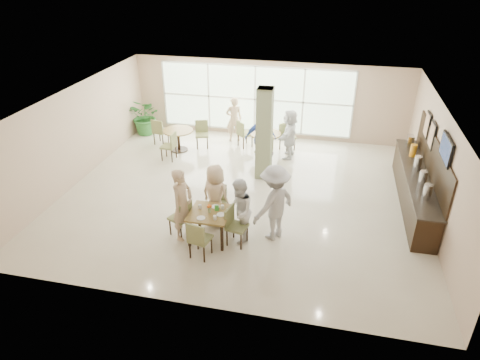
% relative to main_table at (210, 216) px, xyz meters
% --- Properties ---
extents(ground, '(10.00, 10.00, 0.00)m').
position_rel_main_table_xyz_m(ground, '(0.29, 2.29, -0.66)').
color(ground, beige).
rests_on(ground, ground).
extents(room_shell, '(10.00, 10.00, 10.00)m').
position_rel_main_table_xyz_m(room_shell, '(0.29, 2.29, 1.05)').
color(room_shell, white).
rests_on(room_shell, ground).
extents(window_bank, '(7.00, 0.04, 7.00)m').
position_rel_main_table_xyz_m(window_bank, '(-0.21, 6.75, 0.74)').
color(window_bank, silver).
rests_on(window_bank, ground).
extents(column, '(0.45, 0.45, 2.80)m').
position_rel_main_table_xyz_m(column, '(0.69, 3.49, 0.74)').
color(column, '#727853').
rests_on(column, ground).
extents(main_table, '(0.94, 0.94, 0.75)m').
position_rel_main_table_xyz_m(main_table, '(0.00, 0.00, 0.00)').
color(main_table, brown).
rests_on(main_table, ground).
extents(round_table_left, '(1.03, 1.03, 0.75)m').
position_rel_main_table_xyz_m(round_table_left, '(-2.52, 4.80, -0.10)').
color(round_table_left, brown).
rests_on(round_table_left, ground).
extents(round_table_right, '(1.06, 1.06, 0.75)m').
position_rel_main_table_xyz_m(round_table_right, '(0.46, 5.18, -0.09)').
color(round_table_right, brown).
rests_on(round_table_right, ground).
extents(chairs_main_table, '(2.01, 2.02, 0.95)m').
position_rel_main_table_xyz_m(chairs_main_table, '(-0.04, 0.03, -0.18)').
color(chairs_main_table, olive).
rests_on(chairs_main_table, ground).
extents(chairs_table_left, '(2.09, 1.72, 0.95)m').
position_rel_main_table_xyz_m(chairs_table_left, '(-2.57, 4.81, -0.18)').
color(chairs_table_left, olive).
rests_on(chairs_table_left, ground).
extents(chairs_table_right, '(2.14, 1.93, 0.95)m').
position_rel_main_table_xyz_m(chairs_table_right, '(0.46, 5.20, -0.18)').
color(chairs_table_right, olive).
rests_on(chairs_table_right, ground).
extents(tabletop_clutter, '(0.70, 0.75, 0.21)m').
position_rel_main_table_xyz_m(tabletop_clutter, '(0.06, 0.00, 0.16)').
color(tabletop_clutter, white).
rests_on(tabletop_clutter, main_table).
extents(buffet_counter, '(0.64, 4.70, 1.95)m').
position_rel_main_table_xyz_m(buffet_counter, '(4.99, 2.79, -0.10)').
color(buffet_counter, black).
rests_on(buffet_counter, ground).
extents(wall_tv, '(0.06, 1.00, 0.58)m').
position_rel_main_table_xyz_m(wall_tv, '(5.23, 1.69, 1.49)').
color(wall_tv, black).
rests_on(wall_tv, ground).
extents(framed_art_a, '(0.05, 0.55, 0.70)m').
position_rel_main_table_xyz_m(framed_art_a, '(5.24, 3.29, 1.19)').
color(framed_art_a, black).
rests_on(framed_art_a, ground).
extents(framed_art_b, '(0.05, 0.55, 0.70)m').
position_rel_main_table_xyz_m(framed_art_b, '(5.24, 4.09, 1.19)').
color(framed_art_b, black).
rests_on(framed_art_b, ground).
extents(potted_plant, '(1.55, 1.55, 1.40)m').
position_rel_main_table_xyz_m(potted_plant, '(-4.21, 5.97, 0.05)').
color(potted_plant, '#2C6E2C').
rests_on(potted_plant, ground).
extents(teen_left, '(0.59, 0.75, 1.81)m').
position_rel_main_table_xyz_m(teen_left, '(-0.65, -0.04, 0.25)').
color(teen_left, tan).
rests_on(teen_left, ground).
extents(teen_far, '(0.91, 0.70, 1.64)m').
position_rel_main_table_xyz_m(teen_far, '(-0.04, 0.68, 0.17)').
color(teen_far, tan).
rests_on(teen_far, ground).
extents(teen_right, '(0.78, 0.91, 1.61)m').
position_rel_main_table_xyz_m(teen_right, '(0.68, 0.12, 0.15)').
color(teen_right, white).
rests_on(teen_right, ground).
extents(teen_standing, '(1.30, 1.42, 1.91)m').
position_rel_main_table_xyz_m(teen_standing, '(1.47, 0.42, 0.30)').
color(teen_standing, '#ADADAF').
rests_on(teen_standing, ground).
extents(adult_a, '(1.14, 0.86, 1.73)m').
position_rel_main_table_xyz_m(adult_a, '(0.42, 4.41, 0.21)').
color(adult_a, '#3F5FBD').
rests_on(adult_a, ground).
extents(adult_b, '(0.75, 1.58, 1.66)m').
position_rel_main_table_xyz_m(adult_b, '(1.28, 5.09, 0.17)').
color(adult_b, white).
rests_on(adult_b, ground).
extents(adult_standing, '(0.70, 0.59, 1.64)m').
position_rel_main_table_xyz_m(adult_standing, '(-0.84, 6.07, 0.17)').
color(adult_standing, tan).
rests_on(adult_standing, ground).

